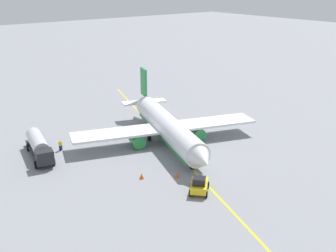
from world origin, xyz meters
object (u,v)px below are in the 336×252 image
(refueling_worker, at_px, (60,145))
(airplane, at_px, (167,127))
(safety_cone_wingtip, at_px, (142,176))
(pushback_tug, at_px, (199,185))
(safety_cone_nose, at_px, (177,175))
(fuel_tanker, at_px, (39,146))

(refueling_worker, bearing_deg, airplane, 63.75)
(refueling_worker, xyz_separation_m, safety_cone_wingtip, (15.98, 4.49, -0.45))
(pushback_tug, distance_m, safety_cone_nose, 5.06)
(safety_cone_nose, distance_m, safety_cone_wingtip, 4.80)
(fuel_tanker, relative_size, safety_cone_nose, 16.32)
(airplane, relative_size, safety_cone_wingtip, 42.81)
(safety_cone_nose, height_order, safety_cone_wingtip, safety_cone_wingtip)
(airplane, distance_m, pushback_tug, 17.61)
(airplane, relative_size, safety_cone_nose, 46.03)
(pushback_tug, bearing_deg, fuel_tanker, -153.34)
(safety_cone_nose, xyz_separation_m, safety_cone_wingtip, (-2.57, -4.06, 0.03))
(refueling_worker, xyz_separation_m, safety_cone_nose, (18.55, 8.55, -0.47))
(airplane, xyz_separation_m, refueling_worker, (-7.57, -15.35, -1.86))
(airplane, bearing_deg, pushback_tug, -24.30)
(safety_cone_wingtip, bearing_deg, fuel_tanker, -152.90)
(fuel_tanker, xyz_separation_m, safety_cone_nose, (18.25, 12.08, -1.39))
(airplane, bearing_deg, safety_cone_nose, -31.78)
(fuel_tanker, bearing_deg, safety_cone_nose, 33.50)
(refueling_worker, height_order, safety_cone_nose, refueling_worker)
(pushback_tug, bearing_deg, safety_cone_nose, 175.31)
(fuel_tanker, bearing_deg, safety_cone_wingtip, 27.10)
(pushback_tug, xyz_separation_m, refueling_worker, (-23.55, -8.14, -0.19))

